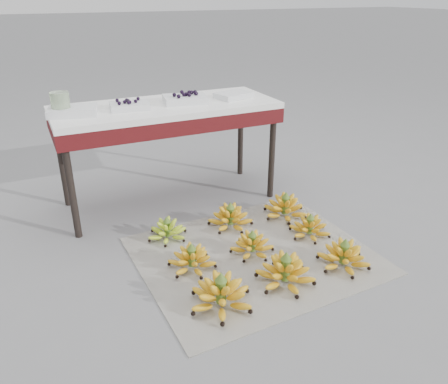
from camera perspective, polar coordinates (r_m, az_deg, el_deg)
name	(u,v)px	position (r m, az deg, el deg)	size (l,w,h in m)	color
ground	(256,264)	(2.41, 4.20, -9.36)	(60.00, 60.00, 0.00)	slate
newspaper_mat	(254,255)	(2.48, 4.00, -8.22)	(1.25, 1.05, 0.01)	silver
bunch_front_left	(221,295)	(2.08, -0.39, -13.24)	(0.32, 0.32, 0.19)	gold
bunch_front_center	(285,272)	(2.24, 8.00, -10.35)	(0.34, 0.34, 0.18)	gold
bunch_front_right	(344,257)	(2.43, 15.35, -8.13)	(0.28, 0.28, 0.17)	gold
bunch_mid_left	(192,260)	(2.34, -4.22, -8.81)	(0.29, 0.29, 0.16)	gold
bunch_mid_center	(252,245)	(2.46, 3.69, -6.95)	(0.32, 0.32, 0.15)	gold
bunch_mid_right	(310,228)	(2.68, 11.14, -4.61)	(0.25, 0.25, 0.15)	gold
bunch_back_left	(167,231)	(2.62, -7.41, -5.05)	(0.30, 0.30, 0.14)	#89BD2F
bunch_back_center	(230,218)	(2.72, 0.83, -3.42)	(0.35, 0.35, 0.17)	gold
bunch_back_right	(285,208)	(2.87, 8.00, -2.07)	(0.31, 0.31, 0.17)	gold
vendor_table	(167,116)	(2.90, -7.52, 9.80)	(1.43, 0.57, 0.69)	black
tray_far_left	(73,111)	(2.75, -19.16, 9.98)	(0.31, 0.26, 0.04)	silver
tray_left	(130,106)	(2.79, -12.23, 10.98)	(0.25, 0.20, 0.06)	silver
tray_right	(185,99)	(2.91, -5.07, 12.05)	(0.30, 0.24, 0.07)	silver
tray_far_right	(233,95)	(3.03, 1.24, 12.54)	(0.26, 0.22, 0.04)	silver
glass_jar	(60,104)	(2.75, -20.58, 10.74)	(0.11, 0.11, 0.14)	beige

